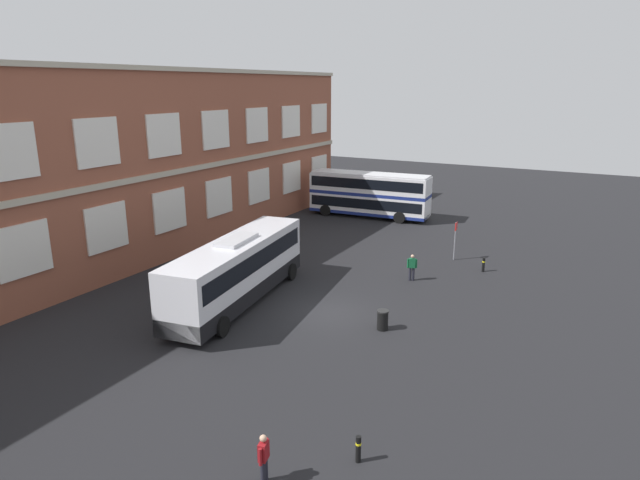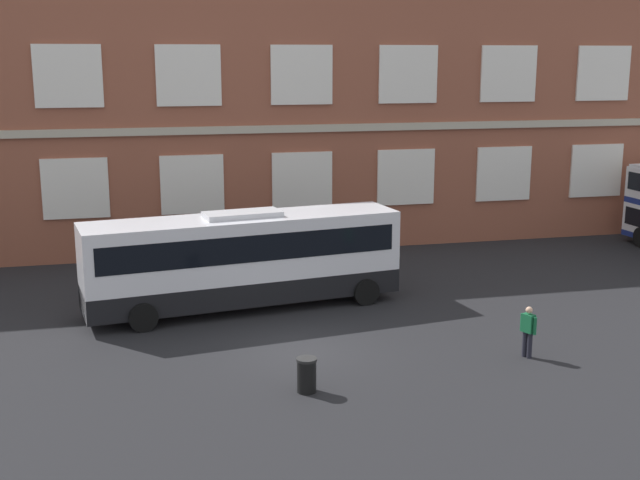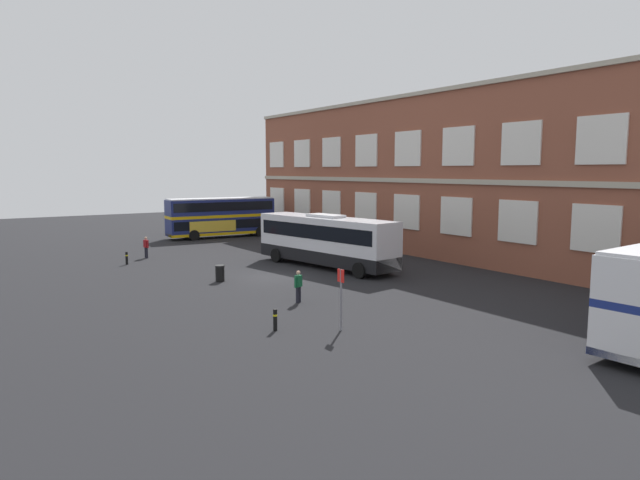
{
  "view_description": "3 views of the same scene",
  "coord_description": "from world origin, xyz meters",
  "px_view_note": "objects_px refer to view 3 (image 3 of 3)",
  "views": [
    {
      "loc": [
        -24.14,
        -12.55,
        11.82
      ],
      "look_at": [
        1.95,
        1.66,
        3.37
      ],
      "focal_mm": 30.67,
      "sensor_mm": 36.0,
      "label": 1
    },
    {
      "loc": [
        -5.29,
        -25.09,
        9.5
      ],
      "look_at": [
        1.5,
        3.86,
        2.85
      ],
      "focal_mm": 46.25,
      "sensor_mm": 36.0,
      "label": 2
    },
    {
      "loc": [
        31.55,
        -17.28,
        6.92
      ],
      "look_at": [
        0.06,
        3.83,
        2.19
      ],
      "focal_mm": 31.49,
      "sensor_mm": 36.0,
      "label": 3
    }
  ],
  "objects_px": {
    "safety_bollard_west": "(275,320)",
    "safety_bollard_east": "(127,258)",
    "second_passenger": "(146,246)",
    "station_litter_bin": "(220,273)",
    "waiting_passenger": "(298,285)",
    "double_decker_near": "(221,217)",
    "touring_coach": "(326,241)",
    "bus_stand_flag": "(341,294)"
  },
  "relations": [
    {
      "from": "touring_coach",
      "to": "safety_bollard_west",
      "type": "bearing_deg",
      "value": -42.16
    },
    {
      "from": "touring_coach",
      "to": "safety_bollard_east",
      "type": "relative_size",
      "value": 12.89
    },
    {
      "from": "double_decker_near",
      "to": "waiting_passenger",
      "type": "bearing_deg",
      "value": -16.39
    },
    {
      "from": "waiting_passenger",
      "to": "safety_bollard_west",
      "type": "xyz_separation_m",
      "value": [
        3.87,
        -3.57,
        -0.44
      ]
    },
    {
      "from": "second_passenger",
      "to": "safety_bollard_west",
      "type": "xyz_separation_m",
      "value": [
        23.36,
        -1.44,
        -0.44
      ]
    },
    {
      "from": "bus_stand_flag",
      "to": "double_decker_near",
      "type": "bearing_deg",
      "value": 164.23
    },
    {
      "from": "safety_bollard_west",
      "to": "bus_stand_flag",
      "type": "bearing_deg",
      "value": 56.34
    },
    {
      "from": "second_passenger",
      "to": "safety_bollard_east",
      "type": "height_order",
      "value": "second_passenger"
    },
    {
      "from": "double_decker_near",
      "to": "safety_bollard_east",
      "type": "relative_size",
      "value": 11.73
    },
    {
      "from": "touring_coach",
      "to": "second_passenger",
      "type": "relative_size",
      "value": 7.21
    },
    {
      "from": "waiting_passenger",
      "to": "station_litter_bin",
      "type": "distance_m",
      "value": 7.61
    },
    {
      "from": "second_passenger",
      "to": "station_litter_bin",
      "type": "bearing_deg",
      "value": 4.78
    },
    {
      "from": "touring_coach",
      "to": "safety_bollard_west",
      "type": "relative_size",
      "value": 12.89
    },
    {
      "from": "second_passenger",
      "to": "double_decker_near",
      "type": "bearing_deg",
      "value": 132.12
    },
    {
      "from": "safety_bollard_west",
      "to": "safety_bollard_east",
      "type": "distance_m",
      "value": 21.09
    },
    {
      "from": "safety_bollard_west",
      "to": "safety_bollard_east",
      "type": "bearing_deg",
      "value": -178.15
    },
    {
      "from": "station_litter_bin",
      "to": "safety_bollard_west",
      "type": "xyz_separation_m",
      "value": [
        11.39,
        -2.44,
        -0.03
      ]
    },
    {
      "from": "bus_stand_flag",
      "to": "station_litter_bin",
      "type": "distance_m",
      "value": 13.02
    },
    {
      "from": "station_litter_bin",
      "to": "touring_coach",
      "type": "bearing_deg",
      "value": 94.2
    },
    {
      "from": "double_decker_near",
      "to": "touring_coach",
      "type": "bearing_deg",
      "value": -3.45
    },
    {
      "from": "touring_coach",
      "to": "station_litter_bin",
      "type": "xyz_separation_m",
      "value": [
        0.62,
        -8.43,
        -1.39
      ]
    },
    {
      "from": "safety_bollard_east",
      "to": "safety_bollard_west",
      "type": "bearing_deg",
      "value": 1.85
    },
    {
      "from": "bus_stand_flag",
      "to": "station_litter_bin",
      "type": "xyz_separation_m",
      "value": [
        -12.97,
        0.07,
        -1.12
      ]
    },
    {
      "from": "double_decker_near",
      "to": "station_litter_bin",
      "type": "bearing_deg",
      "value": -24.14
    },
    {
      "from": "double_decker_near",
      "to": "touring_coach",
      "type": "distance_m",
      "value": 21.06
    },
    {
      "from": "safety_bollard_west",
      "to": "safety_bollard_east",
      "type": "height_order",
      "value": "same"
    },
    {
      "from": "waiting_passenger",
      "to": "station_litter_bin",
      "type": "bearing_deg",
      "value": -171.5
    },
    {
      "from": "bus_stand_flag",
      "to": "safety_bollard_east",
      "type": "height_order",
      "value": "bus_stand_flag"
    },
    {
      "from": "touring_coach",
      "to": "safety_bollard_west",
      "type": "xyz_separation_m",
      "value": [
        12.01,
        -10.87,
        -1.42
      ]
    },
    {
      "from": "station_litter_bin",
      "to": "double_decker_near",
      "type": "bearing_deg",
      "value": 155.86
    },
    {
      "from": "waiting_passenger",
      "to": "touring_coach",
      "type": "bearing_deg",
      "value": 138.09
    },
    {
      "from": "waiting_passenger",
      "to": "safety_bollard_east",
      "type": "relative_size",
      "value": 1.79
    },
    {
      "from": "station_litter_bin",
      "to": "safety_bollard_east",
      "type": "xyz_separation_m",
      "value": [
        -9.69,
        -3.13,
        -0.03
      ]
    },
    {
      "from": "safety_bollard_east",
      "to": "touring_coach",
      "type": "bearing_deg",
      "value": 51.87
    },
    {
      "from": "safety_bollard_west",
      "to": "touring_coach",
      "type": "bearing_deg",
      "value": 137.84
    },
    {
      "from": "double_decker_near",
      "to": "safety_bollard_west",
      "type": "distance_m",
      "value": 35.23
    },
    {
      "from": "double_decker_near",
      "to": "safety_bollard_west",
      "type": "xyz_separation_m",
      "value": [
        33.03,
        -12.14,
        -1.66
      ]
    },
    {
      "from": "double_decker_near",
      "to": "safety_bollard_east",
      "type": "xyz_separation_m",
      "value": [
        11.95,
        -12.82,
        -1.66
      ]
    },
    {
      "from": "second_passenger",
      "to": "safety_bollard_west",
      "type": "distance_m",
      "value": 23.4
    },
    {
      "from": "waiting_passenger",
      "to": "double_decker_near",
      "type": "bearing_deg",
      "value": 163.61
    },
    {
      "from": "second_passenger",
      "to": "safety_bollard_east",
      "type": "xyz_separation_m",
      "value": [
        2.27,
        -2.13,
        -0.44
      ]
    },
    {
      "from": "safety_bollard_east",
      "to": "second_passenger",
      "type": "bearing_deg",
      "value": 136.94
    }
  ]
}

